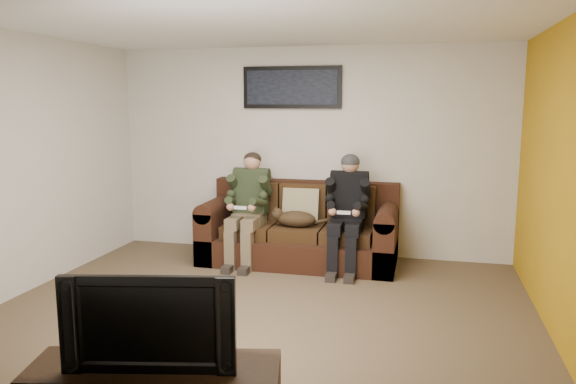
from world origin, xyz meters
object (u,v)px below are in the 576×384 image
(person_left, at_px, (248,201))
(television, at_px, (152,318))
(sofa, at_px, (300,232))
(person_right, at_px, (348,205))
(framed_poster, at_px, (292,87))
(cat, at_px, (294,218))

(person_left, height_order, television, person_left)
(sofa, relative_size, television, 2.40)
(person_right, distance_m, framed_poster, 1.67)
(sofa, height_order, person_right, person_right)
(sofa, relative_size, person_right, 1.74)
(sofa, height_order, person_left, person_left)
(person_right, distance_m, cat, 0.65)
(person_left, xyz_separation_m, framed_poster, (0.40, 0.58, 1.35))
(person_left, distance_m, person_right, 1.20)
(person_right, xyz_separation_m, cat, (-0.63, -0.00, -0.19))
(sofa, relative_size, cat, 3.52)
(framed_poster, relative_size, television, 1.29)
(television, bearing_deg, person_left, 87.12)
(person_right, relative_size, television, 1.37)
(person_left, bearing_deg, cat, -0.10)
(framed_poster, bearing_deg, person_left, -124.53)
(sofa, xyz_separation_m, person_right, (0.60, -0.19, 0.39))
(sofa, bearing_deg, cat, -98.31)
(person_right, relative_size, cat, 2.02)
(person_right, distance_m, television, 3.64)
(person_right, relative_size, framed_poster, 1.06)
(sofa, height_order, framed_poster, framed_poster)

